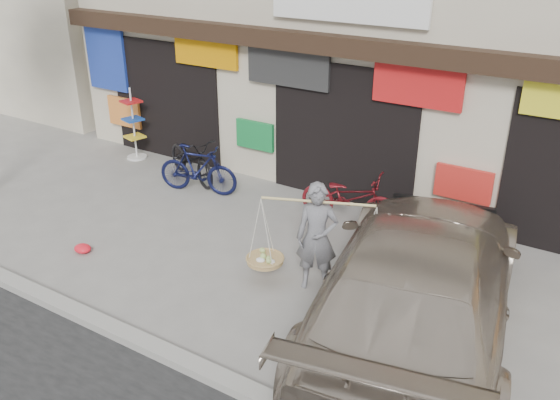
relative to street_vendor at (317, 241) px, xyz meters
The scene contains 10 objects.
ground 1.43m from the street_vendor, 157.98° to the right, with size 70.00×70.00×0.00m, color gray.
kerb 2.79m from the street_vendor, 114.41° to the right, with size 70.00×0.25×0.12m, color gray.
shophouse_block 6.63m from the street_vendor, 100.56° to the left, with size 14.00×6.32×7.00m.
street_vendor is the anchor object (origin of this frame).
bike_0 4.84m from the street_vendor, 152.21° to the left, with size 0.64×1.85×0.97m, color black.
bike_1 4.13m from the street_vendor, 154.38° to the left, with size 0.48×1.70×1.02m, color #0E1134.
bike_2 2.30m from the street_vendor, 103.39° to the left, with size 0.65×1.87×0.98m, color maroon.
suv 1.72m from the street_vendor, 11.80° to the right, with size 3.45×6.19×1.70m.
display_rack 6.71m from the street_vendor, 157.71° to the left, with size 0.49×0.49×1.68m.
red_bag 4.07m from the street_vendor, 162.96° to the right, with size 0.31×0.25×0.14m, color red.
Camera 1 is at (4.69, -6.32, 5.05)m, focal length 38.00 mm.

